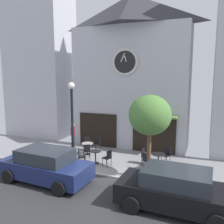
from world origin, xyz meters
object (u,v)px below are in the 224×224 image
at_px(cafe_table_center_right, 87,146).
at_px(street_tree, 150,116).
at_px(cafe_table_center, 95,155).
at_px(cafe_table_leftmost, 158,157).
at_px(cafe_chair_near_lamp, 108,157).
at_px(cafe_chair_facing_street, 97,144).
at_px(street_lamp, 72,123).
at_px(pedestrian_maroon, 73,135).
at_px(cafe_chair_facing_wall, 167,154).
at_px(cafe_chair_curbside, 147,160).
at_px(cafe_chair_left_end, 145,155).
at_px(parked_car_navy, 46,166).
at_px(cafe_chair_corner, 80,155).
at_px(cafe_chair_under_awning, 87,150).
at_px(cafe_chair_near_tree, 87,143).
at_px(parked_car_black, 176,190).

bearing_deg(cafe_table_center_right, street_tree, -24.76).
xyz_separation_m(cafe_table_center, cafe_table_leftmost, (3.38, 0.81, 0.04)).
bearing_deg(cafe_chair_near_lamp, street_tree, -15.51).
bearing_deg(cafe_table_center, cafe_chair_facing_street, 113.29).
bearing_deg(street_lamp, pedestrian_maroon, 120.72).
height_order(cafe_chair_facing_wall, pedestrian_maroon, pedestrian_maroon).
relative_size(cafe_table_center_right, pedestrian_maroon, 0.44).
bearing_deg(cafe_chair_facing_wall, cafe_chair_curbside, -121.68).
xyz_separation_m(cafe_chair_left_end, parked_car_navy, (-3.74, -3.88, 0.23)).
distance_m(cafe_table_leftmost, cafe_chair_corner, 4.27).
distance_m(street_tree, parked_car_navy, 5.39).
bearing_deg(cafe_chair_under_awning, cafe_table_leftmost, 4.77).
distance_m(cafe_chair_near_lamp, cafe_chair_near_tree, 3.12).
relative_size(cafe_table_center_right, cafe_chair_facing_wall, 0.81).
bearing_deg(cafe_chair_curbside, parked_car_black, -60.27).
bearing_deg(cafe_chair_left_end, cafe_chair_facing_street, 163.35).
bearing_deg(street_lamp, cafe_table_center_right, 88.27).
relative_size(cafe_chair_facing_wall, parked_car_navy, 0.21).
height_order(cafe_table_leftmost, cafe_chair_corner, cafe_chair_corner).
xyz_separation_m(cafe_table_center_right, cafe_chair_near_tree, (-0.39, 0.72, 0.01)).
xyz_separation_m(cafe_table_center_right, cafe_table_leftmost, (4.51, -0.39, 0.01)).
distance_m(cafe_chair_near_lamp, cafe_chair_under_awning, 1.72).
xyz_separation_m(cafe_chair_corner, parked_car_navy, (-0.46, -2.47, 0.23)).
height_order(cafe_chair_corner, cafe_chair_facing_wall, same).
distance_m(cafe_table_center_right, cafe_chair_under_awning, 0.81).
bearing_deg(street_tree, cafe_table_center_right, 155.24).
xyz_separation_m(cafe_chair_under_awning, cafe_chair_facing_street, (-0.05, 1.50, 0.00)).
xyz_separation_m(cafe_table_center_right, pedestrian_maroon, (-1.60, 0.97, 0.34)).
height_order(street_tree, cafe_table_center_right, street_tree).
bearing_deg(street_tree, street_lamp, 175.19).
xyz_separation_m(street_lamp, cafe_chair_near_lamp, (2.00, 0.30, -1.78)).
bearing_deg(cafe_chair_curbside, cafe_table_center, -175.81).
relative_size(cafe_table_center_right, cafe_chair_corner, 0.81).
height_order(cafe_table_leftmost, parked_car_black, parked_car_black).
xyz_separation_m(cafe_table_center, parked_car_black, (4.80, -3.17, 0.28)).
bearing_deg(cafe_chair_facing_wall, cafe_chair_facing_street, 174.98).
distance_m(cafe_chair_under_awning, cafe_chair_curbside, 3.68).
xyz_separation_m(cafe_table_leftmost, cafe_chair_under_awning, (-4.18, -0.35, 0.00)).
distance_m(street_lamp, parked_car_black, 6.76).
relative_size(cafe_chair_near_lamp, cafe_chair_facing_wall, 1.00).
relative_size(street_lamp, cafe_chair_left_end, 5.06).
distance_m(street_lamp, cafe_table_center_right, 2.43).
relative_size(cafe_table_center, cafe_chair_facing_wall, 0.81).
xyz_separation_m(cafe_chair_near_lamp, cafe_chair_facing_street, (-1.66, 2.11, 0.00)).
xyz_separation_m(cafe_chair_facing_wall, parked_car_black, (1.09, -4.73, 0.23)).
relative_size(cafe_chair_under_awning, pedestrian_maroon, 0.54).
distance_m(cafe_chair_under_awning, cafe_chair_corner, 0.94).
bearing_deg(cafe_chair_facing_street, cafe_table_center_right, -110.61).
bearing_deg(cafe_table_center_right, cafe_table_leftmost, -4.94).
bearing_deg(parked_car_navy, parked_car_black, -2.15).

